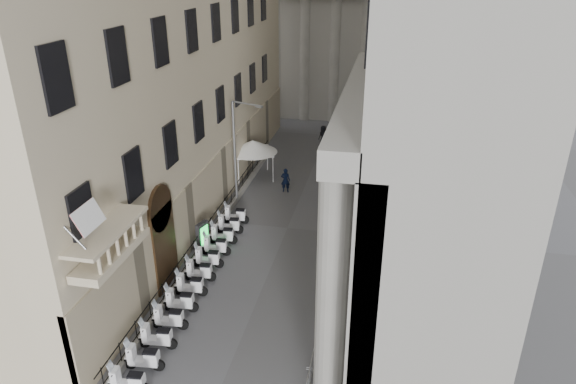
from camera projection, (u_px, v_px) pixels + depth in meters
name	position (u px, v px, depth m)	size (l,w,h in m)	color
iron_fence	(216.00, 230.00, 32.06)	(0.30, 28.00, 1.40)	black
blue_awning	(361.00, 190.00, 37.70)	(1.60, 3.00, 3.00)	navy
scooter_1	(146.00, 369.00, 21.22)	(0.56, 1.40, 1.50)	white
scooter_2	(159.00, 348.00, 22.39)	(0.56, 1.40, 1.50)	white
scooter_3	(171.00, 328.00, 23.57)	(0.56, 1.40, 1.50)	white
scooter_4	(182.00, 311.00, 24.74)	(0.56, 1.40, 1.50)	white
scooter_5	(192.00, 295.00, 25.91)	(0.56, 1.40, 1.50)	white
scooter_6	(201.00, 280.00, 27.08)	(0.56, 1.40, 1.50)	white
scooter_7	(209.00, 267.00, 28.25)	(0.56, 1.40, 1.50)	white
scooter_8	(216.00, 255.00, 29.42)	(0.56, 1.40, 1.50)	white
scooter_9	(224.00, 243.00, 30.59)	(0.56, 1.40, 1.50)	white
scooter_10	(230.00, 233.00, 31.77)	(0.56, 1.40, 1.50)	white
scooter_11	(236.00, 223.00, 32.94)	(0.56, 1.40, 1.50)	white
barrier_1	(318.00, 349.00, 22.31)	(0.60, 2.40, 1.10)	#B3B6BC
barrier_2	(325.00, 314.00, 24.54)	(0.60, 2.40, 1.10)	#B3B6BC
barrier_3	(332.00, 284.00, 26.77)	(0.60, 2.40, 1.10)	#B3B6BC
barrier_4	(337.00, 259.00, 29.00)	(0.60, 2.40, 1.10)	#B3B6BC
barrier_5	(341.00, 238.00, 31.23)	(0.60, 2.40, 1.10)	#B3B6BC
barrier_6	(345.00, 219.00, 33.46)	(0.60, 2.40, 1.10)	#B3B6BC
barrier_7	(349.00, 203.00, 35.69)	(0.60, 2.40, 1.10)	#B3B6BC
barrier_8	(352.00, 188.00, 37.92)	(0.60, 2.40, 1.10)	#B3B6BC
barrier_9	(354.00, 176.00, 40.15)	(0.60, 2.40, 1.10)	#B3B6BC
security_tent	(259.00, 149.00, 38.40)	(3.71, 3.71, 3.01)	white
street_lamp	(237.00, 145.00, 33.90)	(2.26, 0.95, 7.22)	gray
info_kiosk	(203.00, 237.00, 29.34)	(0.50, 0.93, 1.90)	black
pedestrian_a	(285.00, 180.00, 37.02)	(0.66, 0.43, 1.82)	black
pedestrian_b	(352.00, 154.00, 42.24)	(0.78, 0.61, 1.60)	black
pedestrian_c	(323.00, 136.00, 46.34)	(0.90, 0.58, 1.84)	black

